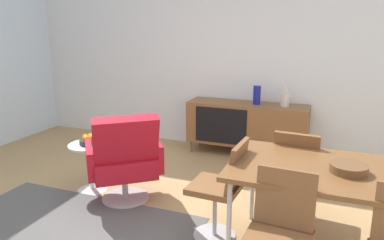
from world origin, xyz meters
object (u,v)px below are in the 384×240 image
Objects in this scene: fruit_bowl at (89,140)px; dining_table at (342,176)px; vase_cobalt at (257,95)px; side_table_round at (91,162)px; dining_chair_front_left at (279,234)px; vase_sculptural_dark at (285,99)px; dining_chair_back_left at (297,170)px; sideboard at (247,124)px; lounge_chair_red at (124,158)px; dining_chair_near_window at (222,186)px; wooden_bowl_on_table at (349,168)px.

dining_table is at bearing -8.56° from fruit_bowl.
vase_cobalt reaches higher than side_table_round.
dining_chair_front_left is 4.28× the size of fruit_bowl.
vase_sculptural_dark is at bearing 0.00° from vase_cobalt.
dining_table is 1.87× the size of dining_chair_back_left.
lounge_chair_red is at bearing -113.90° from sideboard.
dining_chair_near_window is 1.12m from lounge_chair_red.
dining_chair_near_window reaches higher than fruit_bowl.
dining_chair_front_left is at bearing -23.69° from fruit_bowl.
dining_chair_back_left is 0.90× the size of lounge_chair_red.
wooden_bowl_on_table is at bearing 54.32° from dining_chair_front_left.
vase_sculptural_dark is at bearing 108.40° from dining_table.
dining_chair_front_left is at bearing -121.78° from dining_table.
vase_sculptural_dark is 0.17× the size of dining_table.
vase_sculptural_dark is 0.28× the size of lounge_chair_red.
vase_cobalt is 1.22× the size of fruit_bowl.
sideboard is 0.42m from vase_cobalt.
vase_sculptural_dark is 2.51m from side_table_round.
lounge_chair_red is (-2.01, 0.30, -0.30)m from wooden_bowl_on_table.
sideboard is at bearing 119.97° from wooden_bowl_on_table.
side_table_round is (-2.12, 0.93, -0.15)m from dining_chair_front_left.
dining_chair_near_window reaches higher than wooden_bowl_on_table.
wooden_bowl_on_table is 0.27× the size of lounge_chair_red.
vase_sculptural_dark is 2.68m from dining_chair_front_left.
wooden_bowl_on_table is 0.30× the size of dining_chair_near_window.
dining_chair_near_window reaches higher than sideboard.
dining_chair_near_window is 0.90× the size of lounge_chair_red.
vase_sculptural_dark is 1.03× the size of wooden_bowl_on_table.
dining_chair_near_window reaches higher than side_table_round.
dining_chair_near_window is at bearing 134.29° from dining_chair_front_left.
lounge_chair_red is (-0.92, -1.81, -0.37)m from vase_cobalt.
vase_cobalt reaches higher than lounge_chair_red.
sideboard is 2.14m from side_table_round.
fruit_bowl is at bearing 171.44° from dining_table.
vase_cobalt is at bearing 114.80° from dining_chair_back_left.
lounge_chair_red is at bearing -125.47° from vase_sculptural_dark.
dining_chair_back_left reaches higher than wooden_bowl_on_table.
dining_chair_near_window is at bearing -13.33° from side_table_round.
sideboard is 6.54× the size of vase_cobalt.
dining_chair_front_left reaches higher than side_table_round.
sideboard is 2.40m from dining_table.
wooden_bowl_on_table is 2.06m from lounge_chair_red.
dining_chair_front_left is 2.32m from side_table_round.
vase_sculptural_dark is 2.25m from lounge_chair_red.
fruit_bowl is (-1.29, -1.70, 0.12)m from sideboard.
dining_chair_near_window is at bearing -14.03° from lounge_chair_red.
wooden_bowl_on_table is 0.72m from dining_chair_front_left.
wooden_bowl_on_table is at bearing -1.63° from dining_chair_near_window.
wooden_bowl_on_table is at bearing -40.27° from dining_table.
dining_chair_back_left is at bearing 5.09° from side_table_round.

